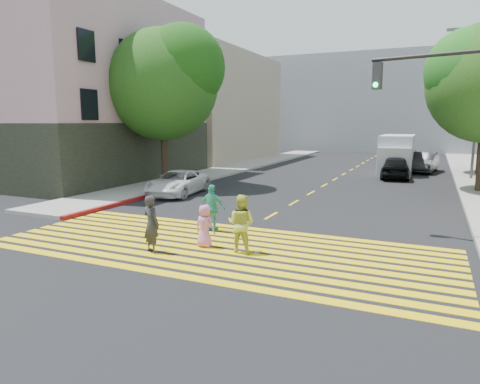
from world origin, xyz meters
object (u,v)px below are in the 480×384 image
Objects in this scene: white_sedan at (178,183)px; dark_car_near at (395,167)px; pedestrian_child at (205,226)px; dark_car_parked at (424,162)px; pedestrian_extra at (212,208)px; traffic_signal at (468,114)px; silver_car at (407,157)px; pedestrian_man at (151,224)px; tree_left at (164,79)px; pedestrian_woman at (241,224)px; white_van at (396,155)px.

white_sedan is 1.00× the size of dark_car_near.
dark_car_near is (3.82, 18.81, 0.11)m from pedestrian_child.
pedestrian_extra is at bearing -98.63° from dark_car_parked.
silver_car is at bearing 109.23° from traffic_signal.
pedestrian_man is at bearing 87.10° from silver_car.
tree_left is at bearing 32.54° from dark_car_near.
pedestrian_woman is at bearing -93.04° from dark_car_parked.
dark_car_parked is (6.55, 24.44, -0.09)m from pedestrian_man.
pedestrian_child is 0.22× the size of white_van.
pedestrian_extra is 8.29m from traffic_signal.
white_sedan is at bearing 71.70° from silver_car.
dark_car_near is 0.99× the size of dark_car_parked.
pedestrian_extra is 0.36× the size of dark_car_parked.
pedestrian_extra is at bearing -55.13° from white_sedan.
pedestrian_man is 0.37× the size of dark_car_parked.
tree_left is 22.47m from silver_car.
tree_left is at bearing -36.95° from pedestrian_man.
white_van is at bearing 50.39° from white_sedan.
pedestrian_woman is at bearing 91.33° from silver_car.
pedestrian_child is at bearing -115.88° from pedestrian_man.
pedestrian_woman is at bearing -96.65° from white_van.
tree_left reaches higher than pedestrian_woman.
dark_car_parked is at bearing 40.31° from white_van.
pedestrian_extra is at bearing -102.46° from white_van.
dark_car_parked reaches higher than silver_car.
pedestrian_woman reaches higher than silver_car.
dark_car_near is at bearing -86.54° from white_van.
white_van reaches higher than dark_car_parked.
dark_car_near is at bearing 43.24° from white_sedan.
white_van is (4.74, 22.90, 0.47)m from pedestrian_man.
pedestrian_woman is 1.05× the size of pedestrian_extra.
tree_left reaches higher than pedestrian_extra.
pedestrian_man reaches higher than silver_car.
traffic_signal reaches higher than pedestrian_man.
tree_left is at bearing 126.86° from white_sedan.
white_van is at bearing -94.19° from pedestrian_child.
white_van reaches higher than white_sedan.
white_van is at bearing 45.16° from tree_left.
dark_car_parked is (4.24, 23.41, -0.10)m from pedestrian_woman.
dark_car_parked is at bearing -108.81° from pedestrian_extra.
pedestrian_extra is 7.69m from white_sedan.
dark_car_near is at bearing -102.10° from dark_car_parked.
white_sedan is 0.76× the size of white_van.
dark_car_parked is (11.19, 15.79, 0.12)m from white_sedan.
pedestrian_woman is 0.28× the size of traffic_signal.
pedestrian_extra is 26.85m from silver_car.
dark_car_parked is 20.32m from traffic_signal.
pedestrian_extra is (-1.89, 1.83, -0.04)m from pedestrian_woman.
tree_left is at bearing -51.22° from pedestrian_extra.
pedestrian_woman is at bearing -136.11° from traffic_signal.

